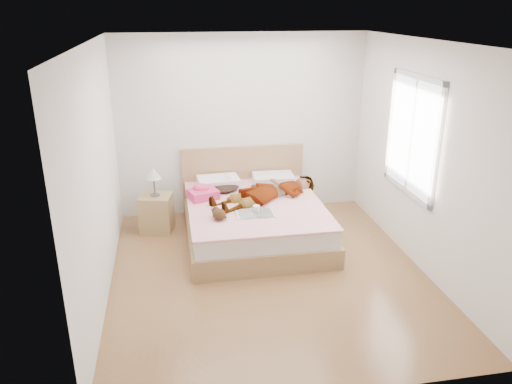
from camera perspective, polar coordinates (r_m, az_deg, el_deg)
ground at (r=5.91m, az=1.46°, el=-9.25°), size 4.00×4.00×0.00m
woman at (r=6.71m, az=1.37°, el=0.37°), size 1.74×1.28×0.23m
hair at (r=7.07m, az=-3.89°, el=0.82°), size 0.53×0.63×0.09m
phone at (r=6.98m, az=-3.30°, el=1.80°), size 0.08×0.10×0.05m
room_shell at (r=6.19m, az=17.44°, el=6.18°), size 4.00×4.00×4.00m
bed at (r=6.70m, az=-0.28°, el=-2.85°), size 1.80×2.08×1.00m
towel at (r=6.70m, az=-6.12°, el=-0.07°), size 0.44×0.40×0.19m
magazine at (r=6.18m, az=-0.10°, el=-2.48°), size 0.48×0.32×0.03m
coffee_mug at (r=6.19m, az=0.07°, el=-2.00°), size 0.14×0.12×0.10m
plush_toy at (r=6.04m, az=-4.31°, el=-2.48°), size 0.21×0.27×0.14m
nightstand at (r=6.98m, az=-11.34°, el=-2.05°), size 0.49×0.46×0.91m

